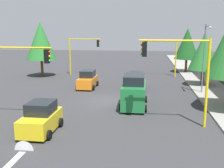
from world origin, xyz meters
TOP-DOWN VIEW (x-y plane):
  - ground_plane at (0.00, 0.00)m, footprint 120.00×120.00m
  - sidewalk_kerb at (-5.00, 10.50)m, footprint 80.00×4.00m
  - lane_arrow_near at (11.51, -3.00)m, footprint 2.40×1.10m
  - traffic_signal_far_left at (-14.00, 5.62)m, footprint 0.36×4.59m
  - traffic_signal_near_left at (6.00, 5.74)m, footprint 0.36×4.59m
  - traffic_signal_far_right at (-14.00, -5.63)m, footprint 0.36×4.59m
  - traffic_signal_near_right at (6.00, -5.65)m, footprint 0.36×4.59m
  - street_lamp_curbside at (-3.61, 9.20)m, footprint 2.15×0.28m
  - tree_roadside_mid at (-8.00, 10.00)m, footprint 3.40×3.40m
  - tree_roadside_far at (-18.00, 9.50)m, footprint 3.66×3.66m
  - tree_opposite_side at (-12.00, -11.00)m, footprint 4.11×4.11m
  - delivery_van_green at (1.68, 2.53)m, footprint 4.80×2.22m
  - car_orange at (-5.29, -3.01)m, footprint 3.86×1.99m
  - car_blue at (-5.10, 2.45)m, footprint 3.76×1.96m
  - car_yellow at (8.26, -3.09)m, footprint 3.60×2.08m

SIDE VIEW (x-z plane):
  - ground_plane at x=0.00m, z-range 0.00..0.00m
  - lane_arrow_near at x=11.51m, z-range -0.54..0.56m
  - sidewalk_kerb at x=-5.00m, z-range 0.00..0.15m
  - car_blue at x=-5.10m, z-range -0.09..1.88m
  - car_yellow at x=8.26m, z-range -0.09..1.88m
  - car_orange at x=-5.29m, z-range -0.09..1.88m
  - delivery_van_green at x=1.68m, z-range -0.11..2.67m
  - traffic_signal_far_left at x=-14.00m, z-range 1.10..6.30m
  - traffic_signal_far_right at x=-14.00m, z-range 1.11..6.39m
  - traffic_signal_near_right at x=6.00m, z-range 1.13..6.52m
  - tree_roadside_mid at x=-8.00m, z-range 0.95..7.13m
  - traffic_signal_near_left at x=6.00m, z-range 1.22..7.14m
  - street_lamp_curbside at x=-3.61m, z-range 0.85..7.85m
  - tree_roadside_far at x=-18.00m, z-range 1.03..7.69m
  - tree_opposite_side at x=-12.00m, z-range 1.17..8.68m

